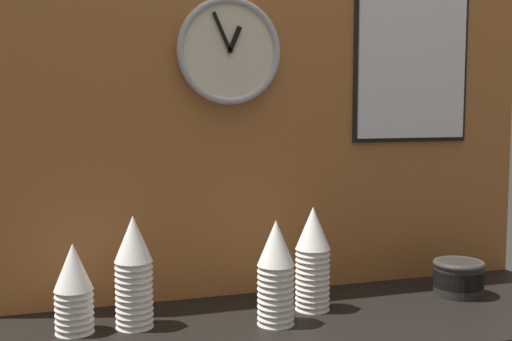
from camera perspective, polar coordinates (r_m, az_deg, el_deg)
ground_plane at (r=165.25cm, az=4.49°, el=-13.62°), size 160.00×56.00×4.00cm
wall_tiled_back at (r=180.73cm, az=1.42°, el=5.66°), size 160.00×3.00×105.00cm
cup_stack_far_left at (r=157.26cm, az=-15.91°, el=-10.01°), size 9.09×9.09×21.22cm
cup_stack_left at (r=157.09cm, az=-10.81°, el=-8.82°), size 9.09×9.09×27.02cm
cup_stack_center_right at (r=168.03cm, az=5.06°, el=-7.78°), size 9.09×9.09×27.02cm
cup_stack_center at (r=156.59cm, az=1.77°, el=-9.04°), size 9.09×9.09×25.57cm
bowl_stack_far_right at (r=190.44cm, az=17.56°, el=-8.96°), size 14.28×14.28×9.74cm
wall_clock at (r=174.51cm, az=-2.40°, el=10.57°), size 28.72×2.70×28.72cm
menu_board at (r=197.80cm, az=13.72°, el=9.19°), size 37.93×1.32×46.15cm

